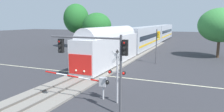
{
  "coord_description": "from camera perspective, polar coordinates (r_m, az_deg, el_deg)",
  "views": [
    {
      "loc": [
        11.47,
        -21.29,
        6.22
      ],
      "look_at": [
        1.74,
        2.0,
        2.0
      ],
      "focal_mm": 33.6,
      "sensor_mm": 36.0,
      "label": 1
    }
  ],
  "objects": [
    {
      "name": "commuter_train",
      "position": [
        50.82,
        9.62,
        5.41
      ],
      "size": [
        3.04,
        65.24,
        5.16
      ],
      "color": "silver",
      "rests_on": "railway_track"
    },
    {
      "name": "road_centre_stripe",
      "position": [
        24.97,
        -5.49,
        -4.97
      ],
      "size": [
        44.0,
        0.2,
        0.01
      ],
      "color": "beige",
      "rests_on": "ground"
    },
    {
      "name": "railway_track",
      "position": [
        24.95,
        -5.49,
        -4.76
      ],
      "size": [
        4.4,
        80.0,
        0.32
      ],
      "color": "gray",
      "rests_on": "ground"
    },
    {
      "name": "crossing_signal_mast",
      "position": [
        15.67,
        1.41,
        -4.09
      ],
      "size": [
        1.36,
        0.44,
        4.17
      ],
      "color": "#B2B2B7",
      "rests_on": "ground"
    },
    {
      "name": "oak_behind_train",
      "position": [
        45.34,
        -4.12,
        8.18
      ],
      "size": [
        6.17,
        6.17,
        7.99
      ],
      "color": "#4C3828",
      "rests_on": "ground"
    },
    {
      "name": "ground_plane",
      "position": [
        24.97,
        -5.49,
        -4.98
      ],
      "size": [
        220.0,
        220.0,
        0.0
      ],
      "primitive_type": "plane",
      "color": "#333338"
    },
    {
      "name": "maple_right_background",
      "position": [
        39.87,
        27.34,
        7.47
      ],
      "size": [
        7.14,
        7.14,
        8.42
      ],
      "color": "#4C3828",
      "rests_on": "ground"
    },
    {
      "name": "crossing_gate_near",
      "position": [
        17.1,
        -4.67,
        -6.81
      ],
      "size": [
        6.22,
        0.4,
        1.83
      ],
      "color": "#B7B7BC",
      "rests_on": "ground"
    },
    {
      "name": "traffic_signal_near_right",
      "position": [
        13.89,
        -3.83,
        0.65
      ],
      "size": [
        5.8,
        0.38,
        5.38
      ],
      "color": "#4C4C51",
      "rests_on": "ground"
    },
    {
      "name": "crossing_gate_far",
      "position": [
        32.31,
        -5.98,
        0.86
      ],
      "size": [
        6.27,
        0.4,
        1.8
      ],
      "color": "#B7B7BC",
      "rests_on": "ground"
    },
    {
      "name": "pine_left_background",
      "position": [
        50.26,
        -9.7,
        9.99
      ],
      "size": [
        5.88,
        5.88,
        10.19
      ],
      "color": "#4C3828",
      "rests_on": "ground"
    },
    {
      "name": "traffic_signal_far_side",
      "position": [
        31.18,
        12.25,
        4.11
      ],
      "size": [
        0.53,
        0.38,
        5.08
      ],
      "color": "#4C4C51",
      "rests_on": "ground"
    }
  ]
}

